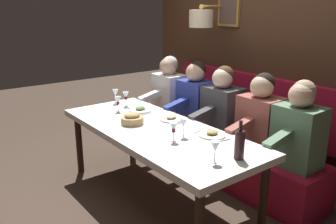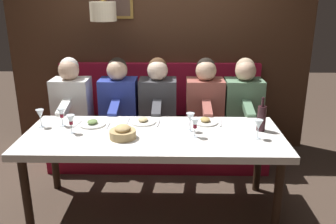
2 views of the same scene
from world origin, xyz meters
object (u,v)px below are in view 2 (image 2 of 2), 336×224
(diner_middle, at_px, (158,97))
(wine_glass_5, at_px, (71,120))
(wine_glass_3, at_px, (40,115))
(diner_farthest, at_px, (71,96))
(diner_nearest, at_px, (244,97))
(diner_near, at_px, (205,97))
(bread_bowl, at_px, (123,133))
(wine_bottle, at_px, (261,118))
(wine_glass_4, at_px, (62,114))
(wine_glass_2, at_px, (190,118))
(dining_table, at_px, (153,141))
(wine_glass_1, at_px, (195,124))
(diner_far, at_px, (118,97))
(wine_glass_0, at_px, (258,125))

(diner_middle, xyz_separation_m, wine_glass_5, (-0.88, 0.70, 0.04))
(wine_glass_3, bearing_deg, diner_farthest, -5.44)
(diner_farthest, bearing_deg, wine_glass_3, 174.56)
(diner_middle, distance_m, diner_farthest, 0.95)
(diner_middle, relative_size, wine_glass_5, 4.82)
(diner_nearest, relative_size, wine_glass_3, 4.82)
(diner_near, distance_m, bread_bowl, 1.24)
(diner_middle, distance_m, wine_bottle, 1.22)
(wine_glass_3, bearing_deg, wine_glass_5, -114.62)
(wine_glass_4, bearing_deg, wine_glass_2, -95.35)
(dining_table, relative_size, bread_bowl, 10.06)
(dining_table, relative_size, diner_middle, 2.80)
(diner_nearest, bearing_deg, wine_glass_4, 111.75)
(diner_middle, height_order, wine_glass_4, diner_middle)
(dining_table, relative_size, wine_glass_1, 13.50)
(wine_bottle, bearing_deg, diner_farthest, 67.39)
(diner_near, bearing_deg, wine_glass_5, 126.08)
(diner_middle, height_order, diner_far, same)
(diner_near, relative_size, diner_farthest, 1.00)
(diner_near, distance_m, diner_farthest, 1.46)
(wine_bottle, bearing_deg, diner_nearest, 0.81)
(diner_farthest, distance_m, wine_glass_3, 0.74)
(diner_middle, height_order, bread_bowl, diner_middle)
(wine_glass_0, xyz_separation_m, wine_bottle, (0.19, -0.07, -0.00))
(diner_nearest, relative_size, wine_bottle, 2.64)
(diner_far, bearing_deg, wine_glass_3, 141.56)
(wine_glass_3, height_order, wine_bottle, wine_bottle)
(wine_glass_0, bearing_deg, bread_bowl, 90.79)
(wine_glass_4, bearing_deg, wine_glass_0, -98.91)
(diner_nearest, xyz_separation_m, wine_glass_2, (-0.81, 0.61, 0.04))
(diner_farthest, xyz_separation_m, wine_glass_0, (-0.97, -1.82, 0.04))
(diner_middle, xyz_separation_m, wine_glass_4, (-0.70, 0.84, 0.04))
(diner_middle, xyz_separation_m, diner_far, (0.00, 0.43, 0.00))
(wine_glass_5, height_order, wine_bottle, wine_bottle)
(diner_middle, distance_m, wine_glass_5, 1.13)
(wine_glass_3, relative_size, wine_bottle, 0.55)
(wine_glass_2, bearing_deg, diner_far, 42.73)
(bread_bowl, bearing_deg, wine_glass_4, 64.39)
(wine_glass_2, bearing_deg, wine_glass_5, 94.00)
(diner_nearest, height_order, diner_middle, same)
(diner_near, bearing_deg, diner_nearest, -90.00)
(wine_glass_0, bearing_deg, diner_nearest, -3.31)
(wine_bottle, bearing_deg, diner_middle, 50.02)
(diner_farthest, relative_size, wine_glass_0, 4.82)
(diner_far, height_order, wine_glass_1, diner_far)
(wine_glass_2, xyz_separation_m, wine_bottle, (0.03, -0.62, -0.00))
(wine_glass_2, bearing_deg, diner_middle, 21.34)
(wine_glass_0, height_order, wine_glass_3, same)
(wine_bottle, xyz_separation_m, bread_bowl, (-0.20, 1.18, -0.07))
(wine_glass_5, relative_size, bread_bowl, 0.75)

